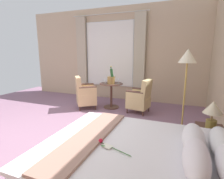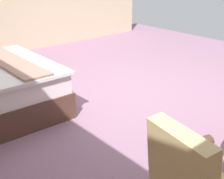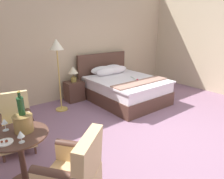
{
  "view_description": "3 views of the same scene",
  "coord_description": "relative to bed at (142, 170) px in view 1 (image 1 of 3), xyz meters",
  "views": [
    {
      "loc": [
        2.39,
        2.33,
        1.58
      ],
      "look_at": [
        -0.5,
        1.19,
        0.94
      ],
      "focal_mm": 28.0,
      "sensor_mm": 36.0,
      "label": 1
    },
    {
      "loc": [
        -2.98,
        2.83,
        1.8
      ],
      "look_at": [
        -0.93,
        1.11,
        0.7
      ],
      "focal_mm": 50.0,
      "sensor_mm": 36.0,
      "label": 2
    },
    {
      "loc": [
        -2.64,
        -1.8,
        1.93
      ],
      "look_at": [
        -0.58,
        0.82,
        0.86
      ],
      "focal_mm": 32.0,
      "sensor_mm": 36.0,
      "label": 3
    }
  ],
  "objects": [
    {
      "name": "nightstand",
      "position": [
        -1.05,
        0.77,
        -0.09
      ],
      "size": [
        0.48,
        0.38,
        0.52
      ],
      "color": "#503228",
      "rests_on": "ground"
    },
    {
      "name": "side_table_round",
      "position": [
        -2.98,
        -1.54,
        0.07
      ],
      "size": [
        0.68,
        0.68,
        0.73
      ],
      "color": "#503228",
      "rests_on": "ground"
    },
    {
      "name": "wine_glass_near_bucket",
      "position": [
        -3.07,
        -1.36,
        0.49
      ],
      "size": [
        0.07,
        0.07,
        0.15
      ],
      "color": "white",
      "rests_on": "side_table_round"
    },
    {
      "name": "floor_lamp_brass",
      "position": [
        -1.6,
        0.4,
        1.01
      ],
      "size": [
        0.3,
        0.3,
        1.66
      ],
      "color": "gold",
      "rests_on": "ground"
    },
    {
      "name": "wine_glass_near_edge",
      "position": [
        -2.99,
        -1.75,
        0.47
      ],
      "size": [
        0.08,
        0.08,
        0.14
      ],
      "color": "white",
      "rests_on": "side_table_round"
    },
    {
      "name": "bed",
      "position": [
        0.0,
        0.0,
        0.0
      ],
      "size": [
        1.65,
        2.04,
        1.16
      ],
      "color": "#503228",
      "rests_on": "ground"
    },
    {
      "name": "ground_plane",
      "position": [
        -0.74,
        -2.02,
        -0.36
      ],
      "size": [
        8.13,
        8.13,
        0.0
      ],
      "primitive_type": "plane",
      "color": "gray"
    },
    {
      "name": "snack_plate",
      "position": [
        -3.13,
        -1.65,
        0.38
      ],
      "size": [
        0.17,
        0.17,
        0.04
      ],
      "color": "white",
      "rests_on": "side_table_round"
    },
    {
      "name": "armchair_facing_bed",
      "position": [
        -2.65,
        -2.24,
        0.07
      ],
      "size": [
        0.77,
        0.77,
        0.94
      ],
      "color": "#503228",
      "rests_on": "ground"
    },
    {
      "name": "bedside_lamp",
      "position": [
        -1.05,
        0.77,
        0.44
      ],
      "size": [
        0.26,
        0.26,
        0.4
      ],
      "color": "olive",
      "rests_on": "nightstand"
    },
    {
      "name": "champagne_bucket",
      "position": [
        -2.89,
        -1.51,
        0.51
      ],
      "size": [
        0.23,
        0.23,
        0.51
      ],
      "color": "olive",
      "rests_on": "side_table_round"
    },
    {
      "name": "wall_window_side",
      "position": [
        -4.09,
        -2.02,
        1.18
      ],
      "size": [
        0.27,
        6.33,
        3.09
      ],
      "color": "#C6AB8D",
      "rests_on": "ground"
    },
    {
      "name": "armchair_by_window",
      "position": [
        -2.83,
        -0.65,
        0.06
      ],
      "size": [
        0.6,
        0.64,
        0.92
      ],
      "color": "#503228",
      "rests_on": "ground"
    }
  ]
}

